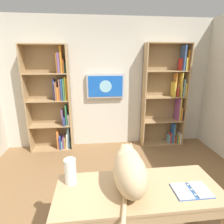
# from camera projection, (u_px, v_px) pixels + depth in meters

# --- Properties ---
(wall_back) EXTENTS (4.52, 0.06, 2.70)m
(wall_back) POSITION_uv_depth(u_px,v_px,m) (108.00, 85.00, 3.90)
(wall_back) COLOR beige
(wall_back) RESTS_ON ground
(bookshelf_left) EXTENTS (0.93, 0.28, 2.20)m
(bookshelf_left) POSITION_uv_depth(u_px,v_px,m) (169.00, 97.00, 3.96)
(bookshelf_left) COLOR tan
(bookshelf_left) RESTS_ON ground
(bookshelf_right) EXTENTS (0.86, 0.28, 2.16)m
(bookshelf_right) POSITION_uv_depth(u_px,v_px,m) (54.00, 102.00, 3.71)
(bookshelf_right) COLOR tan
(bookshelf_right) RESTS_ON ground
(wall_mounted_tv) EXTENTS (0.79, 0.07, 0.50)m
(wall_mounted_tv) POSITION_uv_depth(u_px,v_px,m) (105.00, 86.00, 3.81)
(wall_mounted_tv) COLOR #B7B7BC
(desk) EXTENTS (1.54, 0.60, 0.73)m
(desk) POSITION_uv_depth(u_px,v_px,m) (139.00, 200.00, 1.69)
(desk) COLOR tan
(desk) RESTS_ON ground
(cat) EXTENTS (0.29, 0.66, 0.40)m
(cat) POSITION_uv_depth(u_px,v_px,m) (129.00, 169.00, 1.63)
(cat) COLOR #D1B284
(cat) RESTS_ON desk
(open_binder) EXTENTS (0.33, 0.22, 0.02)m
(open_binder) POSITION_uv_depth(u_px,v_px,m) (191.00, 190.00, 1.64)
(open_binder) COLOR #335999
(open_binder) RESTS_ON desk
(paper_towel_roll) EXTENTS (0.11, 0.11, 0.25)m
(paper_towel_roll) POSITION_uv_depth(u_px,v_px,m) (70.00, 171.00, 1.72)
(paper_towel_roll) COLOR white
(paper_towel_roll) RESTS_ON desk
(coffee_mug) EXTENTS (0.08, 0.08, 0.10)m
(coffee_mug) POSITION_uv_depth(u_px,v_px,m) (139.00, 170.00, 1.88)
(coffee_mug) COLOR #335999
(coffee_mug) RESTS_ON desk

